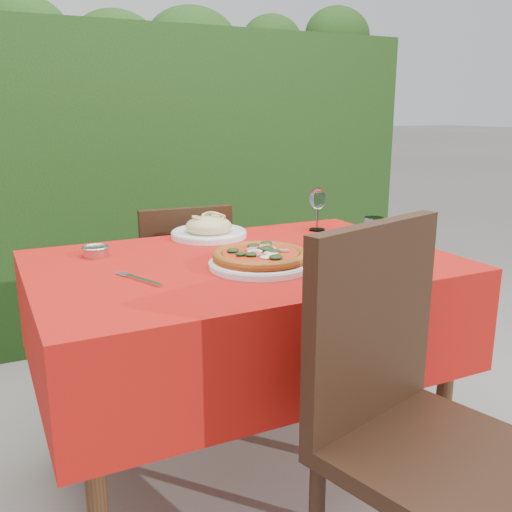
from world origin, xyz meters
name	(u,v)px	position (x,y,z in m)	size (l,w,h in m)	color
ground	(244,471)	(0.00, 0.00, 0.00)	(60.00, 60.00, 0.00)	slate
hedge	(121,162)	(0.00, 1.55, 0.92)	(3.20, 0.55, 1.78)	black
dining_table	(243,306)	(0.00, 0.00, 0.60)	(1.26, 0.86, 0.75)	#412714
chair_near	(407,407)	(0.10, -0.65, 0.55)	(0.53, 0.53, 0.96)	black
chair_far	(183,287)	(0.02, 0.64, 0.47)	(0.40, 0.40, 0.82)	black
pizza_plate	(261,258)	(0.01, -0.10, 0.77)	(0.33, 0.33, 0.06)	silver
pasta_plate	(209,230)	(0.02, 0.34, 0.78)	(0.27, 0.27, 0.08)	white
water_glass	(373,231)	(0.50, 0.01, 0.79)	(0.07, 0.07, 0.09)	silver
wine_glass	(318,201)	(0.43, 0.26, 0.86)	(0.07, 0.07, 0.16)	silver
fork	(144,280)	(-0.34, -0.09, 0.75)	(0.03, 0.21, 0.01)	#BABBC2
steel_ramekin	(95,252)	(-0.40, 0.24, 0.76)	(0.08, 0.08, 0.03)	#BCBCC3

